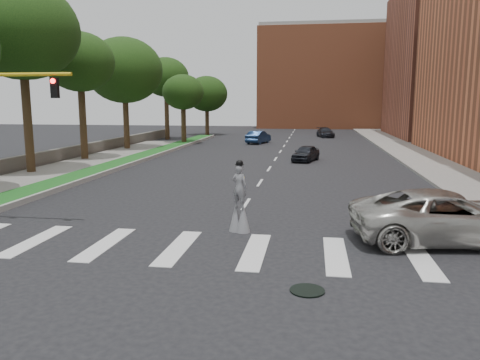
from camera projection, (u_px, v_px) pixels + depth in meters
The scene contains 19 objects.
ground_plane at pixel (210, 260), 14.37m from camera, with size 160.00×160.00×0.00m, color black.
grass_median at pixel (119, 164), 35.57m from camera, with size 2.00×60.00×0.25m, color #17511B.
median_curb at pixel (132, 164), 35.41m from camera, with size 0.20×60.00×0.28m, color #999993.
sidewalk_right at pixel (433, 162), 36.84m from camera, with size 5.00×90.00×0.18m, color slate.
stone_wall at pixel (65, 154), 38.27m from camera, with size 0.50×56.00×1.10m, color #555149.
manhole at pixel (307, 290), 11.96m from camera, with size 0.90×0.90×0.04m, color black.
building_far at pixel (458, 62), 62.04m from camera, with size 16.00×22.00×20.00m, color #964C37.
building_backdrop at pixel (330, 79), 88.01m from camera, with size 26.00×14.00×18.00m, color #C2633D.
stilt_performer at pixel (240, 205), 17.32m from camera, with size 0.81×0.64×2.70m.
suv_crossing at pixel (448, 217), 15.98m from camera, with size 2.99×6.49×1.80m, color #B3B1A9.
car_near at pixel (306, 153), 38.12m from camera, with size 1.53×3.81×1.30m, color black.
car_mid at pixel (258, 137), 54.42m from camera, with size 1.55×4.45×1.47m, color #15294C.
car_far at pixel (325, 132), 64.06m from camera, with size 1.80×4.43×1.29m, color black.
tree_2 at pixel (21, 31), 29.80m from camera, with size 7.33×7.33×12.41m.
tree_3 at pixel (80, 63), 37.26m from camera, with size 5.55×5.55×10.30m.
tree_4 at pixel (124, 71), 45.82m from camera, with size 7.51×7.51×11.04m.
tree_5 at pixel (166, 78), 59.02m from camera, with size 5.81×5.81×10.35m.
tree_6 at pixel (183, 93), 52.93m from camera, with size 4.68×4.68×7.87m.
tree_7 at pixel (207, 94), 67.20m from camera, with size 5.96×5.96×8.47m.
Camera 1 is at (3.02, -13.46, 4.79)m, focal length 35.00 mm.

